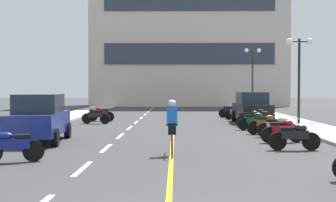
# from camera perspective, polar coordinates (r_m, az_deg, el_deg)

# --- Properties ---
(ground_plane) EXTENTS (140.00, 140.00, 0.00)m
(ground_plane) POSITION_cam_1_polar(r_m,az_deg,el_deg) (26.71, 0.14, -2.80)
(ground_plane) COLOR #38383A
(curb_left) EXTENTS (2.40, 72.00, 0.12)m
(curb_left) POSITION_cam_1_polar(r_m,az_deg,el_deg) (30.65, -13.37, -2.17)
(curb_left) COLOR #A8A8A3
(curb_left) RESTS_ON ground
(curb_right) EXTENTS (2.40, 72.00, 0.12)m
(curb_right) POSITION_cam_1_polar(r_m,az_deg,el_deg) (30.47, 13.90, -2.19)
(curb_right) COLOR #A8A8A3
(curb_right) RESTS_ON ground
(lane_dash_1) EXTENTS (0.14, 2.20, 0.01)m
(lane_dash_1) POSITION_cam_1_polar(r_m,az_deg,el_deg) (12.05, -10.54, -8.21)
(lane_dash_1) COLOR silver
(lane_dash_1) RESTS_ON ground
(lane_dash_2) EXTENTS (0.14, 2.20, 0.01)m
(lane_dash_2) POSITION_cam_1_polar(r_m,az_deg,el_deg) (15.94, -7.66, -5.79)
(lane_dash_2) COLOR silver
(lane_dash_2) RESTS_ON ground
(lane_dash_3) EXTENTS (0.14, 2.20, 0.01)m
(lane_dash_3) POSITION_cam_1_polar(r_m,az_deg,el_deg) (19.88, -5.93, -4.32)
(lane_dash_3) COLOR silver
(lane_dash_3) RESTS_ON ground
(lane_dash_4) EXTENTS (0.14, 2.20, 0.01)m
(lane_dash_4) POSITION_cam_1_polar(r_m,az_deg,el_deg) (23.84, -4.78, -3.33)
(lane_dash_4) COLOR silver
(lane_dash_4) RESTS_ON ground
(lane_dash_5) EXTENTS (0.14, 2.20, 0.01)m
(lane_dash_5) POSITION_cam_1_polar(r_m,az_deg,el_deg) (27.81, -3.96, -2.63)
(lane_dash_5) COLOR silver
(lane_dash_5) RESTS_ON ground
(lane_dash_6) EXTENTS (0.14, 2.20, 0.01)m
(lane_dash_6) POSITION_cam_1_polar(r_m,az_deg,el_deg) (31.79, -3.34, -2.10)
(lane_dash_6) COLOR silver
(lane_dash_6) RESTS_ON ground
(lane_dash_7) EXTENTS (0.14, 2.20, 0.01)m
(lane_dash_7) POSITION_cam_1_polar(r_m,az_deg,el_deg) (35.77, -2.86, -1.69)
(lane_dash_7) COLOR silver
(lane_dash_7) RESTS_ON ground
(lane_dash_8) EXTENTS (0.14, 2.20, 0.01)m
(lane_dash_8) POSITION_cam_1_polar(r_m,az_deg,el_deg) (39.76, -2.48, -1.36)
(lane_dash_8) COLOR silver
(lane_dash_8) RESTS_ON ground
(lane_dash_9) EXTENTS (0.14, 2.20, 0.01)m
(lane_dash_9) POSITION_cam_1_polar(r_m,az_deg,el_deg) (43.74, -2.17, -1.09)
(lane_dash_9) COLOR silver
(lane_dash_9) RESTS_ON ground
(lane_dash_10) EXTENTS (0.14, 2.20, 0.01)m
(lane_dash_10) POSITION_cam_1_polar(r_m,az_deg,el_deg) (47.73, -1.91, -0.86)
(lane_dash_10) COLOR silver
(lane_dash_10) RESTS_ON ground
(lane_dash_11) EXTENTS (0.14, 2.20, 0.01)m
(lane_dash_11) POSITION_cam_1_polar(r_m,az_deg,el_deg) (51.73, -1.69, -0.67)
(lane_dash_11) COLOR silver
(lane_dash_11) RESTS_ON ground
(centre_line_yellow) EXTENTS (0.12, 66.00, 0.01)m
(centre_line_yellow) POSITION_cam_1_polar(r_m,az_deg,el_deg) (29.70, 0.71, -2.35)
(centre_line_yellow) COLOR gold
(centre_line_yellow) RESTS_ON ground
(office_building) EXTENTS (22.24, 7.02, 19.46)m
(office_building) POSITION_cam_1_polar(r_m,az_deg,el_deg) (54.65, 2.54, 9.67)
(office_building) COLOR beige
(office_building) RESTS_ON ground
(street_lamp_mid) EXTENTS (1.46, 0.36, 4.68)m
(street_lamp_mid) POSITION_cam_1_polar(r_m,az_deg,el_deg) (26.36, 15.93, 4.87)
(street_lamp_mid) COLOR black
(street_lamp_mid) RESTS_ON curb_right
(street_lamp_far) EXTENTS (1.46, 0.36, 5.45)m
(street_lamp_far) POSITION_cam_1_polar(r_m,az_deg,el_deg) (41.67, 10.43, 4.36)
(street_lamp_far) COLOR black
(street_lamp_far) RESTS_ON curb_right
(parked_car_near) EXTENTS (2.19, 4.32, 1.82)m
(parked_car_near) POSITION_cam_1_polar(r_m,az_deg,el_deg) (18.10, -15.66, -2.05)
(parked_car_near) COLOR black
(parked_car_near) RESTS_ON ground
(parked_car_mid) EXTENTS (2.00, 4.24, 1.82)m
(parked_car_mid) POSITION_cam_1_polar(r_m,az_deg,el_deg) (27.45, 10.34, -0.80)
(parked_car_mid) COLOR black
(parked_car_mid) RESTS_ON ground
(motorcycle_2) EXTENTS (1.63, 0.81, 0.92)m
(motorcycle_2) POSITION_cam_1_polar(r_m,az_deg,el_deg) (13.41, -18.73, -5.24)
(motorcycle_2) COLOR black
(motorcycle_2) RESTS_ON ground
(motorcycle_3) EXTENTS (1.70, 0.60, 0.92)m
(motorcycle_3) POSITION_cam_1_polar(r_m,az_deg,el_deg) (15.74, 15.42, -4.21)
(motorcycle_3) COLOR black
(motorcycle_3) RESTS_ON ground
(motorcycle_4) EXTENTS (1.69, 0.62, 0.92)m
(motorcycle_4) POSITION_cam_1_polar(r_m,az_deg,el_deg) (17.82, 14.03, -3.53)
(motorcycle_4) COLOR black
(motorcycle_4) RESTS_ON ground
(motorcycle_5) EXTENTS (1.70, 0.60, 0.92)m
(motorcycle_5) POSITION_cam_1_polar(r_m,az_deg,el_deg) (19.56, 13.44, -3.07)
(motorcycle_5) COLOR black
(motorcycle_5) RESTS_ON ground
(motorcycle_6) EXTENTS (1.67, 0.68, 0.92)m
(motorcycle_6) POSITION_cam_1_polar(r_m,az_deg,el_deg) (20.98, 11.96, -2.75)
(motorcycle_6) COLOR black
(motorcycle_6) RESTS_ON ground
(motorcycle_7) EXTENTS (1.68, 0.64, 0.92)m
(motorcycle_7) POSITION_cam_1_polar(r_m,az_deg,el_deg) (22.94, 10.64, -2.37)
(motorcycle_7) COLOR black
(motorcycle_7) RESTS_ON ground
(motorcycle_8) EXTENTS (1.67, 0.69, 0.92)m
(motorcycle_8) POSITION_cam_1_polar(r_m,az_deg,el_deg) (24.84, 10.26, -2.07)
(motorcycle_8) COLOR black
(motorcycle_8) RESTS_ON ground
(motorcycle_9) EXTENTS (1.69, 0.61, 0.92)m
(motorcycle_9) POSITION_cam_1_polar(r_m,az_deg,el_deg) (26.80, -8.94, -1.80)
(motorcycle_9) COLOR black
(motorcycle_9) RESTS_ON ground
(motorcycle_10) EXTENTS (1.67, 0.69, 0.92)m
(motorcycle_10) POSITION_cam_1_polar(r_m,az_deg,el_deg) (28.78, -8.29, -1.56)
(motorcycle_10) COLOR black
(motorcycle_10) RESTS_ON ground
(motorcycle_11) EXTENTS (1.70, 0.60, 0.92)m
(motorcycle_11) POSITION_cam_1_polar(r_m,az_deg,el_deg) (30.41, 8.57, -1.39)
(motorcycle_11) COLOR black
(motorcycle_11) RESTS_ON ground
(motorcycle_12) EXTENTS (1.68, 0.66, 0.92)m
(motorcycle_12) POSITION_cam_1_polar(r_m,az_deg,el_deg) (32.44, 7.80, -1.21)
(motorcycle_12) COLOR black
(motorcycle_12) RESTS_ON ground
(cyclist_rider) EXTENTS (0.42, 1.77, 1.71)m
(cyclist_rider) POSITION_cam_1_polar(r_m,az_deg,el_deg) (14.09, 0.50, -3.13)
(cyclist_rider) COLOR black
(cyclist_rider) RESTS_ON ground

